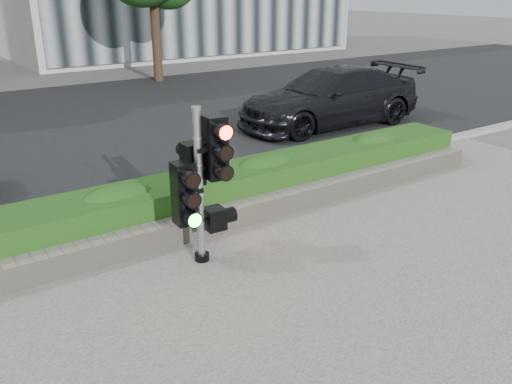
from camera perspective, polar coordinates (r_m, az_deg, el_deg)
ground at (r=7.04m, az=3.21°, el=-9.78°), size 120.00×120.00×0.00m
road at (r=15.64m, az=-19.94°, el=6.41°), size 60.00×13.00×0.02m
curb at (r=9.43m, az=-8.56°, el=-1.31°), size 60.00×0.25×0.12m
stone_wall at (r=8.36m, az=-4.76°, el=-3.10°), size 12.00×0.32×0.34m
hedge at (r=8.82m, az=-6.92°, el=-0.66°), size 12.00×1.00×0.68m
traffic_signal at (r=7.16m, az=-5.93°, el=1.47°), size 0.75×0.56×2.15m
car_dark at (r=14.93m, az=7.81°, el=9.88°), size 5.36×2.34×1.53m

